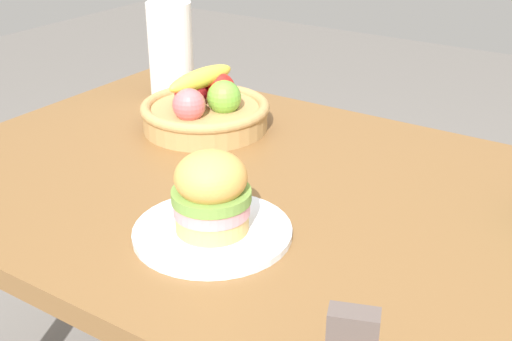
# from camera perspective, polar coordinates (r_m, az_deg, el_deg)

# --- Properties ---
(dining_table) EXTENTS (1.40, 0.90, 0.75)m
(dining_table) POSITION_cam_1_polar(r_m,az_deg,el_deg) (1.27, 1.32, -5.56)
(dining_table) COLOR brown
(dining_table) RESTS_ON ground_plane
(plate) EXTENTS (0.26, 0.26, 0.01)m
(plate) POSITION_cam_1_polar(r_m,az_deg,el_deg) (1.07, -3.79, -5.32)
(plate) COLOR white
(plate) RESTS_ON dining_table
(sandwich) EXTENTS (0.13, 0.13, 0.13)m
(sandwich) POSITION_cam_1_polar(r_m,az_deg,el_deg) (1.04, -3.90, -1.94)
(sandwich) COLOR #DBAD60
(sandwich) RESTS_ON plate
(fruit_basket) EXTENTS (0.29, 0.29, 0.14)m
(fruit_basket) POSITION_cam_1_polar(r_m,az_deg,el_deg) (1.48, -4.42, 5.37)
(fruit_basket) COLOR tan
(fruit_basket) RESTS_ON dining_table
(paper_towel_roll) EXTENTS (0.11, 0.11, 0.24)m
(paper_towel_roll) POSITION_cam_1_polar(r_m,az_deg,el_deg) (1.67, -7.40, 10.23)
(paper_towel_roll) COLOR white
(paper_towel_roll) RESTS_ON dining_table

